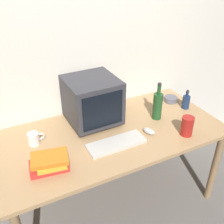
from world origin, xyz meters
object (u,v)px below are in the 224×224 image
(mug, at_px, (34,139))
(book_stack, at_px, (50,162))
(crt_monitor, at_px, (92,101))
(metal_canister, at_px, (187,126))
(computer_mouse, at_px, (149,131))
(bottle_short, at_px, (186,101))
(bottle_tall, at_px, (158,105))
(keyboard, at_px, (116,143))
(cd_spindle, at_px, (171,99))

(mug, bearing_deg, book_stack, -83.82)
(crt_monitor, relative_size, metal_canister, 2.63)
(computer_mouse, relative_size, book_stack, 0.38)
(crt_monitor, bearing_deg, computer_mouse, -46.89)
(crt_monitor, xyz_separation_m, bottle_short, (0.81, -0.16, -0.13))
(computer_mouse, relative_size, bottle_tall, 0.31)
(crt_monitor, distance_m, metal_canister, 0.74)
(book_stack, bearing_deg, computer_mouse, 3.07)
(mug, bearing_deg, keyboard, -27.95)
(book_stack, distance_m, cd_spindle, 1.27)
(keyboard, bearing_deg, crt_monitor, 94.36)
(bottle_short, bearing_deg, cd_spindle, 105.21)
(book_stack, relative_size, metal_canister, 1.75)
(crt_monitor, relative_size, cd_spindle, 3.28)
(bottle_tall, bearing_deg, mug, 173.94)
(keyboard, distance_m, bottle_tall, 0.50)
(bottle_short, xyz_separation_m, metal_canister, (-0.26, -0.31, 0.01))
(bottle_tall, relative_size, mug, 2.67)
(bottle_short, bearing_deg, book_stack, -170.27)
(computer_mouse, xyz_separation_m, metal_canister, (0.24, -0.14, 0.06))
(keyboard, height_order, bottle_short, bottle_short)
(keyboard, distance_m, mug, 0.58)
(bottle_tall, bearing_deg, computer_mouse, -138.54)
(computer_mouse, height_order, cd_spindle, cd_spindle)
(keyboard, distance_m, cd_spindle, 0.81)
(crt_monitor, distance_m, book_stack, 0.61)
(keyboard, relative_size, cd_spindle, 3.50)
(bottle_tall, height_order, book_stack, bottle_tall)
(metal_canister, bearing_deg, mug, 159.16)
(crt_monitor, relative_size, book_stack, 1.50)
(computer_mouse, distance_m, bottle_short, 0.52)
(computer_mouse, relative_size, bottle_short, 0.57)
(keyboard, bearing_deg, bottle_tall, 20.00)
(bottle_short, distance_m, mug, 1.29)
(bottle_tall, bearing_deg, metal_canister, -77.68)
(cd_spindle, xyz_separation_m, metal_canister, (-0.21, -0.47, 0.05))
(keyboard, bearing_deg, computer_mouse, 3.05)
(mug, xyz_separation_m, cd_spindle, (1.25, 0.07, -0.02))
(book_stack, height_order, mug, book_stack)
(bottle_short, distance_m, cd_spindle, 0.16)
(bottle_short, bearing_deg, mug, 176.41)
(mug, relative_size, metal_canister, 0.80)
(bottle_tall, distance_m, bottle_short, 0.33)
(keyboard, distance_m, metal_canister, 0.54)
(computer_mouse, height_order, book_stack, book_stack)
(bottle_tall, relative_size, cd_spindle, 2.67)
(book_stack, xyz_separation_m, mug, (-0.03, 0.30, -0.00))
(keyboard, bearing_deg, mug, 151.88)
(computer_mouse, bearing_deg, metal_canister, -50.51)
(mug, bearing_deg, computer_mouse, -17.75)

